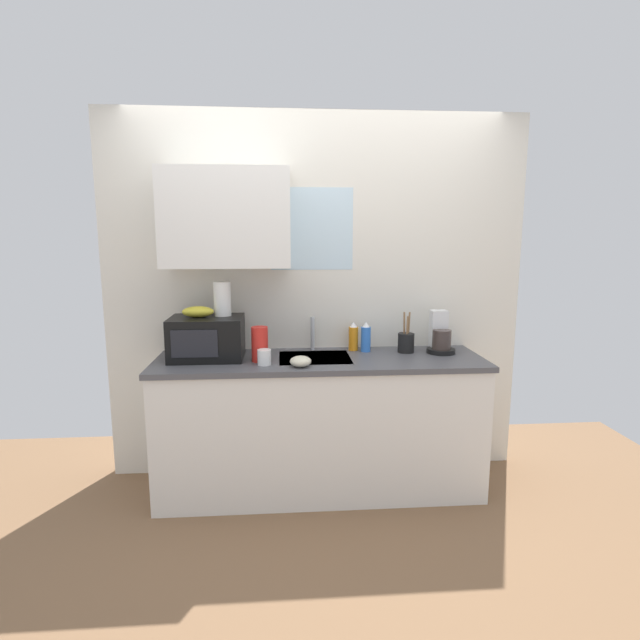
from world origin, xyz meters
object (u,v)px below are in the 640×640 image
mug_white (264,357)px  dish_soap_bottle_orange (353,337)px  cereal_canister (260,344)px  small_bowl (301,361)px  microwave (207,338)px  banana_bunch (198,312)px  coffee_maker (440,337)px  paper_towel_roll (222,299)px  utensil_crock (406,342)px  dish_soap_bottle_blue (366,338)px

mug_white → dish_soap_bottle_orange: bearing=30.3°
dish_soap_bottle_orange → cereal_canister: cereal_canister is taller
cereal_canister → small_bowl: (0.25, -0.15, -0.08)m
mug_white → small_bowl: (0.22, -0.06, -0.02)m
cereal_canister → small_bowl: bearing=-30.9°
microwave → mug_white: (0.37, -0.19, -0.09)m
banana_bunch → coffee_maker: (1.60, 0.06, -0.20)m
cereal_canister → mug_white: (0.03, -0.09, -0.06)m
small_bowl → coffee_maker: bearing=17.9°
paper_towel_roll → small_bowl: paper_towel_roll is taller
microwave → mug_white: size_ratio=4.84×
dish_soap_bottle_orange → utensil_crock: utensil_crock is taller
microwave → small_bowl: (0.59, -0.25, -0.10)m
dish_soap_bottle_orange → dish_soap_bottle_blue: 0.09m
microwave → dish_soap_bottle_blue: microwave is taller
cereal_canister → utensil_crock: bearing=9.9°
dish_soap_bottle_blue → utensil_crock: utensil_crock is taller
cereal_canister → mug_white: size_ratio=2.31×
dish_soap_bottle_blue → cereal_canister: (-0.71, -0.21, 0.01)m
microwave → dish_soap_bottle_blue: (1.05, 0.12, -0.04)m
banana_bunch → microwave: bearing=-1.8°
banana_bunch → paper_towel_roll: 0.18m
microwave → dish_soap_bottle_blue: bearing=6.3°
coffee_maker → dish_soap_bottle_blue: (-0.50, 0.06, -0.01)m
dish_soap_bottle_orange → mug_white: (-0.60, -0.35, -0.04)m
small_bowl → paper_towel_roll: bearing=148.5°
banana_bunch → coffee_maker: 1.61m
microwave → dish_soap_bottle_orange: (0.97, 0.16, -0.04)m
coffee_maker → banana_bunch: bearing=-177.9°
microwave → utensil_crock: utensil_crock is taller
dish_soap_bottle_blue → microwave: bearing=-173.7°
mug_white → small_bowl: 0.23m
microwave → utensil_crock: 1.32m
small_bowl → dish_soap_bottle_orange: bearing=47.2°
paper_towel_roll → cereal_canister: 0.39m
cereal_canister → small_bowl: size_ratio=1.69×
mug_white → cereal_canister: bearing=108.7°
utensil_crock → dish_soap_bottle_blue: bearing=170.6°
microwave → coffee_maker: coffee_maker is taller
banana_bunch → dish_soap_bottle_blue: size_ratio=0.98×
utensil_crock → small_bowl: utensil_crock is taller
cereal_canister → dish_soap_bottle_blue: bearing=16.8°
coffee_maker → dish_soap_bottle_orange: size_ratio=1.42×
banana_bunch → paper_towel_roll: (0.15, 0.05, 0.08)m
dish_soap_bottle_blue → mug_white: 0.74m
paper_towel_roll → cereal_canister: bearing=-32.0°
small_bowl → cereal_canister: bearing=149.1°
microwave → dish_soap_bottle_blue: size_ratio=2.25×
microwave → paper_towel_roll: 0.27m
coffee_maker → dish_soap_bottle_orange: 0.59m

